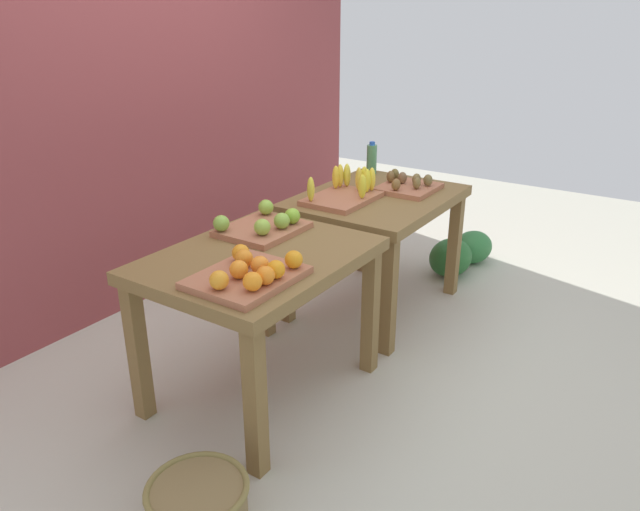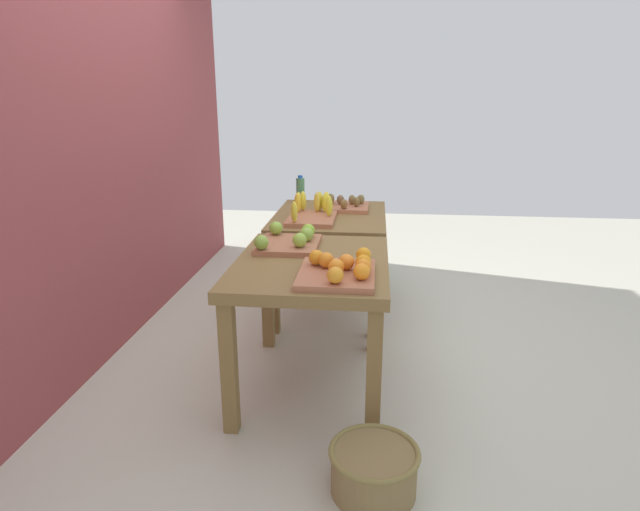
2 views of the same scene
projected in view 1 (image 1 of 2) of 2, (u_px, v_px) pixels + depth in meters
name	position (u px, v px, depth m)	size (l,w,h in m)	color
ground_plane	(325.00, 342.00, 3.43)	(8.00, 8.00, 0.00)	beige
back_wall	(136.00, 58.00, 3.55)	(4.40, 0.12, 3.00)	brown
display_table_left	(259.00, 275.00, 2.76)	(1.04, 0.80, 0.74)	brown
display_table_right	(376.00, 212.00, 3.62)	(1.04, 0.80, 0.74)	brown
orange_bin	(250.00, 273.00, 2.42)	(0.44, 0.36, 0.11)	#AA6747
apple_bin	(263.00, 225.00, 2.97)	(0.42, 0.34, 0.11)	#AA6747
banana_crate	(345.00, 191.00, 3.48)	(0.45, 0.32, 0.17)	#AA6747
kiwi_bin	(408.00, 186.00, 3.66)	(0.36, 0.32, 0.10)	#AA6747
water_bottle	(372.00, 159.00, 4.01)	(0.07, 0.07, 0.22)	#4C8C59
watermelon_pile	(460.00, 253.00, 4.34)	(0.71, 0.41, 0.27)	#2E7439
wicker_basket	(199.00, 506.00, 2.16)	(0.38, 0.38, 0.20)	olive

